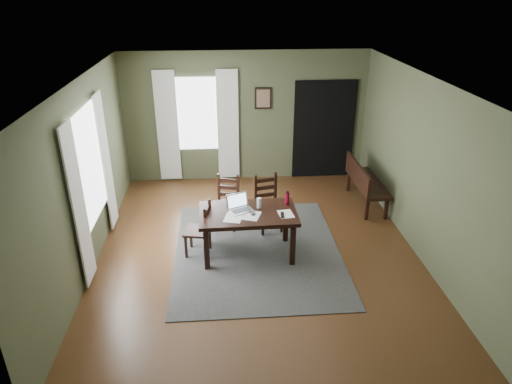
{
  "coord_description": "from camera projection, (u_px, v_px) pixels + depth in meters",
  "views": [
    {
      "loc": [
        -0.5,
        -6.2,
        3.95
      ],
      "look_at": [
        0.0,
        0.3,
        0.9
      ],
      "focal_mm": 32.0,
      "sensor_mm": 36.0,
      "label": 1
    }
  ],
  "objects": [
    {
      "name": "bench",
      "position": [
        364.0,
        180.0,
        8.63
      ],
      "size": [
        0.47,
        1.46,
        0.83
      ],
      "rotation": [
        0.0,
        0.0,
        1.57
      ],
      "color": "black",
      "rests_on": "ground"
    },
    {
      "name": "curtain_back_right",
      "position": [
        228.0,
        126.0,
        9.43
      ],
      "size": [
        0.44,
        0.03,
        2.3
      ],
      "color": "silver",
      "rests_on": "ground"
    },
    {
      "name": "chair_back_right",
      "position": [
        268.0,
        203.0,
        7.78
      ],
      "size": [
        0.51,
        0.51,
        0.96
      ],
      "rotation": [
        0.0,
        0.0,
        0.24
      ],
      "color": "black",
      "rests_on": "rug"
    },
    {
      "name": "drinking_glass",
      "position": [
        259.0,
        203.0,
        7.0
      ],
      "size": [
        0.09,
        0.09,
        0.16
      ],
      "primitive_type": "cylinder",
      "rotation": [
        0.0,
        0.0,
        0.28
      ],
      "color": "silver",
      "rests_on": "dining_table"
    },
    {
      "name": "rug",
      "position": [
        257.0,
        250.0,
        7.3
      ],
      "size": [
        2.6,
        3.2,
        0.01
      ],
      "color": "#383838",
      "rests_on": "ground"
    },
    {
      "name": "curtain_left_near",
      "position": [
        79.0,
        207.0,
        6.07
      ],
      "size": [
        0.03,
        0.48,
        2.3
      ],
      "color": "silver",
      "rests_on": "ground"
    },
    {
      "name": "chair_end",
      "position": [
        200.0,
        230.0,
        7.05
      ],
      "size": [
        0.45,
        0.45,
        0.88
      ],
      "rotation": [
        0.0,
        0.0,
        -1.77
      ],
      "color": "black",
      "rests_on": "rug"
    },
    {
      "name": "framed_picture",
      "position": [
        263.0,
        98.0,
        9.27
      ],
      "size": [
        0.34,
        0.03,
        0.44
      ],
      "color": "black",
      "rests_on": "ground"
    },
    {
      "name": "curtain_left_far",
      "position": [
        106.0,
        162.0,
        7.55
      ],
      "size": [
        0.03,
        0.48,
        2.3
      ],
      "color": "silver",
      "rests_on": "ground"
    },
    {
      "name": "water_bottle",
      "position": [
        287.0,
        198.0,
        7.09
      ],
      "size": [
        0.08,
        0.08,
        0.23
      ],
      "rotation": [
        0.0,
        0.0,
        0.16
      ],
      "color": "#A30C2B",
      "rests_on": "dining_table"
    },
    {
      "name": "computer_mouse",
      "position": [
        253.0,
        213.0,
        6.83
      ],
      "size": [
        0.07,
        0.11,
        0.03
      ],
      "primitive_type": "cube",
      "rotation": [
        0.0,
        0.0,
        0.16
      ],
      "color": "#3F3F42",
      "rests_on": "dining_table"
    },
    {
      "name": "paper_a",
      "position": [
        233.0,
        217.0,
        6.74
      ],
      "size": [
        0.32,
        0.38,
        0.0
      ],
      "primitive_type": "cube",
      "rotation": [
        0.0,
        0.0,
        -0.24
      ],
      "color": "white",
      "rests_on": "dining_table"
    },
    {
      "name": "ground",
      "position": [
        257.0,
        251.0,
        7.31
      ],
      "size": [
        5.0,
        6.0,
        0.01
      ],
      "color": "#492C16"
    },
    {
      "name": "paper_b",
      "position": [
        286.0,
        214.0,
        6.84
      ],
      "size": [
        0.25,
        0.3,
        0.0
      ],
      "primitive_type": "cube",
      "rotation": [
        0.0,
        0.0,
        0.14
      ],
      "color": "white",
      "rests_on": "dining_table"
    },
    {
      "name": "dining_table",
      "position": [
        248.0,
        217.0,
        6.94
      ],
      "size": [
        1.49,
        0.91,
        0.74
      ],
      "rotation": [
        0.0,
        0.0,
        0.02
      ],
      "color": "black",
      "rests_on": "rug"
    },
    {
      "name": "doorway_back",
      "position": [
        324.0,
        130.0,
        9.66
      ],
      "size": [
        1.3,
        0.03,
        2.1
      ],
      "color": "black",
      "rests_on": "ground"
    },
    {
      "name": "window_back",
      "position": [
        197.0,
        114.0,
        9.31
      ],
      "size": [
        1.0,
        0.01,
        1.5
      ],
      "color": "white",
      "rests_on": "ground"
    },
    {
      "name": "tv_remote",
      "position": [
        282.0,
        215.0,
        6.79
      ],
      "size": [
        0.07,
        0.18,
        0.02
      ],
      "primitive_type": "cube",
      "rotation": [
        0.0,
        0.0,
        -0.09
      ],
      "color": "black",
      "rests_on": "dining_table"
    },
    {
      "name": "paper_e",
      "position": [
        252.0,
        216.0,
        6.79
      ],
      "size": [
        0.33,
        0.37,
        0.0
      ],
      "primitive_type": "cube",
      "rotation": [
        0.0,
        0.0,
        -0.34
      ],
      "color": "white",
      "rests_on": "dining_table"
    },
    {
      "name": "window_left",
      "position": [
        89.0,
        166.0,
        6.7
      ],
      "size": [
        0.01,
        1.3,
        1.7
      ],
      "color": "white",
      "rests_on": "ground"
    },
    {
      "name": "laptop",
      "position": [
        239.0,
        206.0,
        6.95
      ],
      "size": [
        0.43,
        0.4,
        0.24
      ],
      "rotation": [
        0.0,
        0.0,
        0.43
      ],
      "color": "#B7B7BC",
      "rests_on": "dining_table"
    },
    {
      "name": "curtain_back_left",
      "position": [
        167.0,
        127.0,
        9.34
      ],
      "size": [
        0.44,
        0.03,
        2.3
      ],
      "color": "silver",
      "rests_on": "ground"
    },
    {
      "name": "room_shell",
      "position": [
        258.0,
        144.0,
        6.54
      ],
      "size": [
        5.02,
        6.02,
        2.71
      ],
      "color": "#484E33",
      "rests_on": "ground"
    },
    {
      "name": "chair_back_left",
      "position": [
        227.0,
        203.0,
        7.87
      ],
      "size": [
        0.48,
        0.48,
        0.91
      ],
      "rotation": [
        0.0,
        0.0,
        -0.24
      ],
      "color": "black",
      "rests_on": "rug"
    }
  ]
}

